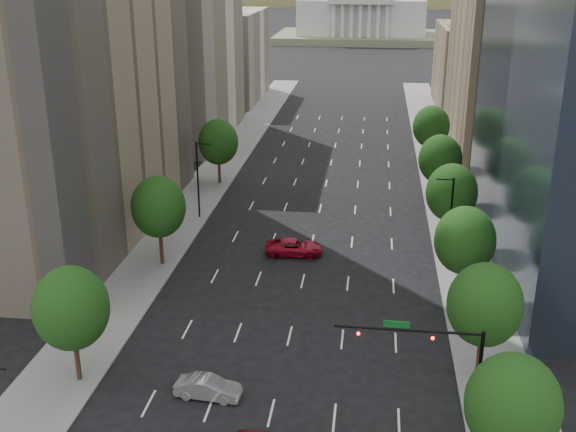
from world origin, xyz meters
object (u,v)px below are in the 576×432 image
at_px(car_silver, 208,388).
at_px(car_red_far, 294,247).
at_px(capitol, 361,16).
at_px(traffic_signal, 440,355).

bearing_deg(car_silver, car_red_far, -2.40).
xyz_separation_m(capitol, car_silver, (-4.49, -218.50, -7.83)).
bearing_deg(capitol, traffic_signal, -87.26).
bearing_deg(traffic_signal, capitol, 92.74).
distance_m(car_silver, car_red_far, 24.94).
height_order(traffic_signal, car_silver, traffic_signal).
distance_m(capitol, car_red_far, 193.90).
bearing_deg(car_red_far, car_silver, 169.65).
bearing_deg(capitol, car_red_far, -90.44).
bearing_deg(traffic_signal, car_red_far, 114.85).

